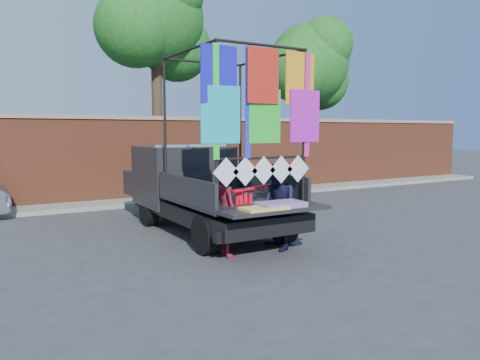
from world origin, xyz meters
TOP-DOWN VIEW (x-y plane):
  - ground at (0.00, 0.00)m, footprint 90.00×90.00m
  - brick_wall at (0.00, 7.00)m, footprint 30.00×0.45m
  - curb at (0.00, 6.30)m, footprint 30.00×1.20m
  - tree_mid at (1.02, 8.12)m, footprint 4.20×3.30m
  - tree_right at (7.52, 8.12)m, footprint 4.20×3.30m
  - pickup_truck at (-0.33, 2.41)m, footprint 2.27×5.70m
  - woman at (-0.89, -0.09)m, footprint 0.38×0.57m
  - man at (0.12, -0.19)m, footprint 0.72×0.86m
  - streamer_bundle at (-0.50, -0.15)m, footprint 0.99×0.42m

SIDE VIEW (x-z plane):
  - ground at x=0.00m, z-range 0.00..0.00m
  - curb at x=0.00m, z-range 0.00..0.12m
  - woman at x=-0.89m, z-range 0.00..1.52m
  - man at x=0.12m, z-range 0.00..1.59m
  - pickup_truck at x=-0.33m, z-range -0.89..2.70m
  - streamer_bundle at x=-0.50m, z-range 0.59..1.30m
  - brick_wall at x=0.00m, z-range 0.02..2.63m
  - tree_right at x=7.52m, z-range 1.44..8.06m
  - tree_mid at x=1.02m, z-range 1.83..9.56m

